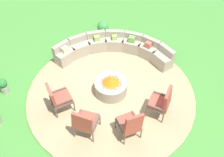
% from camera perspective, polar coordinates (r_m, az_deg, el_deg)
% --- Properties ---
extents(ground_plane, '(24.00, 24.00, 0.00)m').
position_cam_1_polar(ground_plane, '(7.67, -0.25, -3.39)').
color(ground_plane, '#478C38').
extents(patio_circle, '(5.26, 5.26, 0.06)m').
position_cam_1_polar(patio_circle, '(7.65, -0.25, -3.25)').
color(patio_circle, tan).
rests_on(patio_circle, ground_plane).
extents(fire_pit, '(1.01, 1.01, 0.70)m').
position_cam_1_polar(fire_pit, '(7.42, -0.26, -1.75)').
color(fire_pit, '#9E937F').
rests_on(fire_pit, patio_circle).
extents(curved_stone_bench, '(4.14, 1.67, 0.71)m').
position_cam_1_polar(curved_stone_bench, '(8.72, 0.47, 7.20)').
color(curved_stone_bench, '#9E937F').
rests_on(curved_stone_bench, patio_circle).
extents(lounge_chair_front_left, '(0.79, 0.80, 1.01)m').
position_cam_1_polar(lounge_chair_front_left, '(6.95, -12.74, -4.42)').
color(lounge_chair_front_left, brown).
rests_on(lounge_chair_front_left, patio_circle).
extents(lounge_chair_front_right, '(0.65, 0.67, 1.09)m').
position_cam_1_polar(lounge_chair_front_right, '(6.31, -6.45, -10.22)').
color(lounge_chair_front_right, brown).
rests_on(lounge_chair_front_right, patio_circle).
extents(lounge_chair_back_left, '(0.76, 0.81, 1.07)m').
position_cam_1_polar(lounge_chair_back_left, '(6.26, 4.36, -10.73)').
color(lounge_chair_back_left, brown).
rests_on(lounge_chair_back_left, patio_circle).
extents(lounge_chair_back_right, '(0.70, 0.71, 1.03)m').
position_cam_1_polar(lounge_chair_back_right, '(6.81, 11.72, -5.40)').
color(lounge_chair_back_right, brown).
rests_on(lounge_chair_back_right, patio_circle).
extents(potted_plant_1, '(0.29, 0.29, 0.54)m').
position_cam_1_polar(potted_plant_1, '(8.21, -24.45, -1.52)').
color(potted_plant_1, '#A89E8E').
rests_on(potted_plant_1, ground_plane).
extents(potted_plant_2, '(0.44, 0.44, 0.66)m').
position_cam_1_polar(potted_plant_2, '(9.72, -2.17, 11.74)').
color(potted_plant_2, brown).
rests_on(potted_plant_2, ground_plane).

